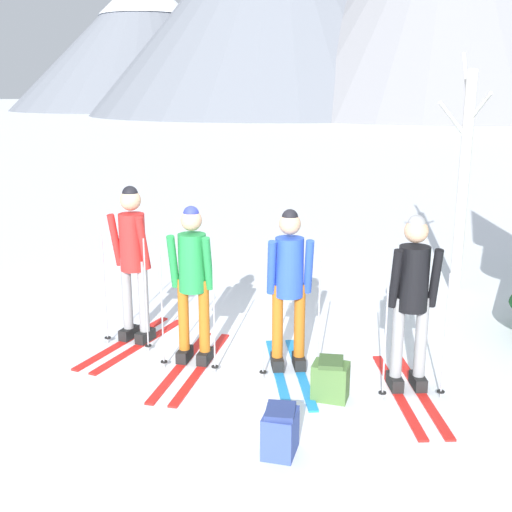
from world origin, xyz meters
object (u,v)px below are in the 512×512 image
skier_in_red (133,258)px  skier_in_green (192,281)px  skier_in_blue (289,282)px  skier_in_black (412,298)px  backpack_on_snow_beside (330,380)px  birch_tree_tall (463,178)px  backpack_on_snow_front (280,431)px

skier_in_red → skier_in_green: size_ratio=0.99×
skier_in_red → skier_in_blue: bearing=-15.1°
skier_in_black → skier_in_green: bearing=171.7°
skier_in_green → skier_in_black: 2.14m
skier_in_red → backpack_on_snow_beside: 2.56m
backpack_on_snow_beside → birch_tree_tall: bearing=65.0°
skier_in_green → backpack_on_snow_front: size_ratio=4.68×
skier_in_black → backpack_on_snow_front: bearing=-130.7°
skier_in_black → birch_tree_tall: 3.44m
backpack_on_snow_front → backpack_on_snow_beside: 1.03m
backpack_on_snow_front → birch_tree_tall: bearing=66.0°
skier_in_red → birch_tree_tall: birch_tree_tall is taller
skier_in_green → birch_tree_tall: birch_tree_tall is taller
backpack_on_snow_front → skier_in_green: bearing=124.3°
skier_in_green → birch_tree_tall: bearing=43.9°
skier_in_red → backpack_on_snow_beside: (2.19, -1.06, -0.78)m
birch_tree_tall → backpack_on_snow_front: bearing=-114.0°
skier_in_black → backpack_on_snow_front: skier_in_black is taller
skier_in_black → backpack_on_snow_beside: skier_in_black is taller
skier_in_green → skier_in_blue: (0.97, 0.01, 0.03)m
skier_in_red → skier_in_blue: 1.81m
skier_in_blue → backpack_on_snow_beside: (0.44, -0.59, -0.73)m
skier_in_blue → skier_in_red: bearing=164.9°
backpack_on_snow_front → backpack_on_snow_beside: size_ratio=1.00×
skier_in_green → backpack_on_snow_front: (1.05, -1.55, -0.70)m
backpack_on_snow_beside → skier_in_green: bearing=157.5°
skier_in_black → backpack_on_snow_beside: size_ratio=4.46×
skier_in_red → skier_in_black: bearing=-15.1°
skier_in_black → backpack_on_snow_front: size_ratio=4.46×
skier_in_green → birch_tree_tall: size_ratio=0.55×
skier_in_green → backpack_on_snow_beside: (1.41, -0.58, -0.70)m
backpack_on_snow_front → backpack_on_snow_beside: (0.36, 0.96, 0.00)m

